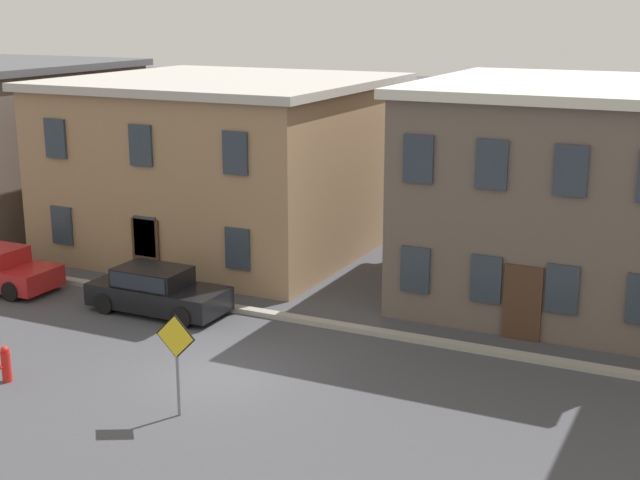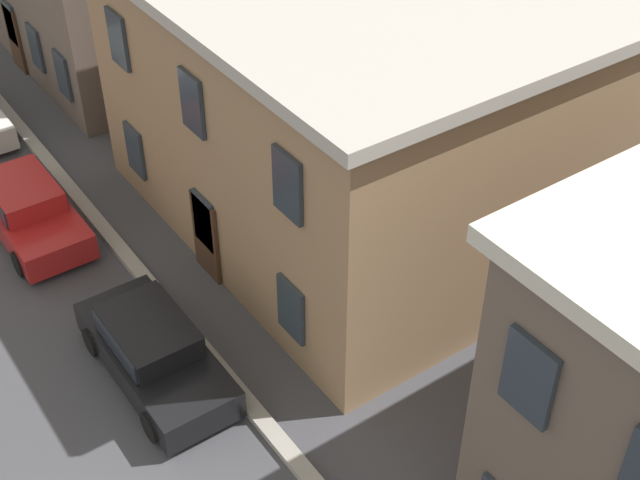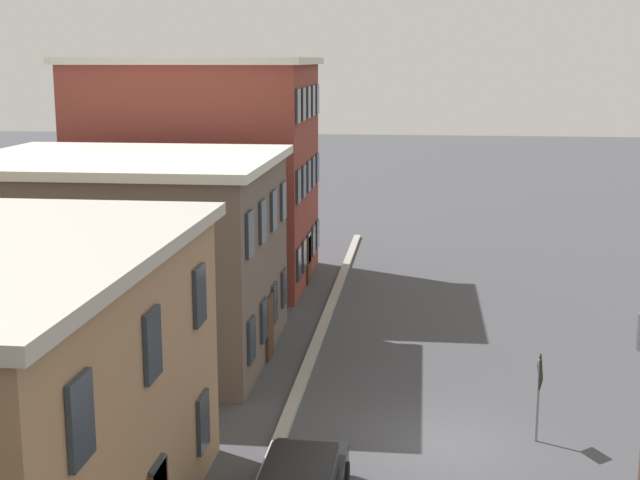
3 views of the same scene
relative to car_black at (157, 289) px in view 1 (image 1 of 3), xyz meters
The scene contains 7 objects.
ground_plane 5.58m from the car_black, 37.55° to the right, with size 200.00×200.00×0.00m, color #424247.
kerb_strip 4.58m from the car_black, 14.44° to the left, with size 56.00×0.36×0.16m, color #9E998E.
apartment_midblock 8.67m from the car_black, 106.05° to the left, with size 11.60×11.17×6.62m.
apartment_far 13.48m from the car_black, 35.01° to the left, with size 9.14×10.40×6.97m.
car_black is the anchor object (origin of this frame).
caution_sign 7.59m from the car_black, 50.32° to the right, with size 1.06×0.08×2.50m.
fire_hydrant 6.09m from the car_black, 92.43° to the right, with size 0.24×0.34×0.96m.
Camera 1 is at (11.72, -18.16, 9.25)m, focal length 50.00 mm.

